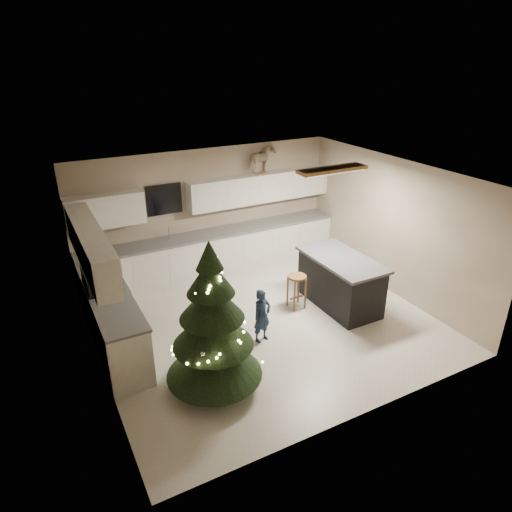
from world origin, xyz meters
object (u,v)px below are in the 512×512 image
bar_stool (297,284)px  island (340,281)px  christmas_tree (213,331)px  toddler (262,316)px  rocking_horse (262,160)px

bar_stool → island: bearing=-21.1°
island → christmas_tree: size_ratio=0.76×
island → bar_stool: bearing=158.9°
toddler → rocking_horse: size_ratio=1.33×
christmas_tree → rocking_horse: (2.60, 3.39, 1.37)m
toddler → island: bearing=-1.6°
toddler → bar_stool: bearing=18.4°
bar_stool → rocking_horse: 2.80m
toddler → rocking_horse: 3.61m
toddler → rocking_horse: rocking_horse is taller
bar_stool → christmas_tree: (-2.18, -1.29, 0.43)m
bar_stool → rocking_horse: size_ratio=0.94×
island → bar_stool: 0.81m
bar_stool → toddler: toddler is taller
christmas_tree → toddler: 1.37m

